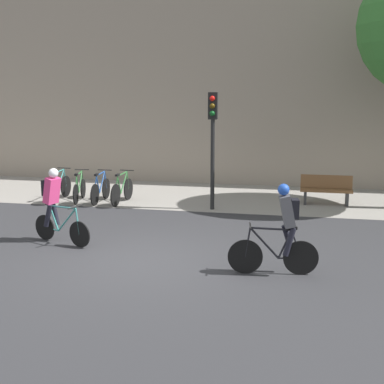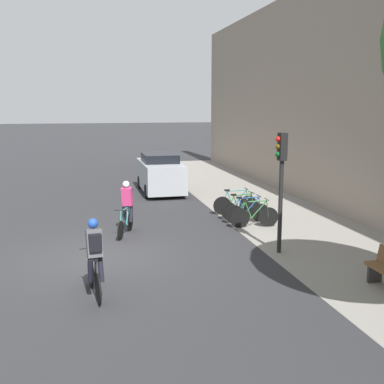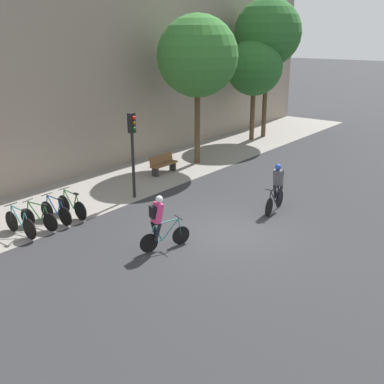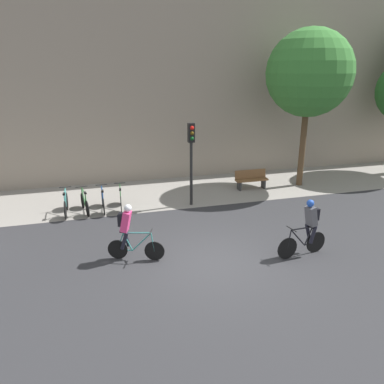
# 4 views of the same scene
# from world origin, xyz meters

# --- Properties ---
(ground) EXTENTS (200.00, 200.00, 0.00)m
(ground) POSITION_xyz_m (0.00, 0.00, 0.00)
(ground) COLOR #2B2B2D
(kerb_strip) EXTENTS (44.00, 4.50, 0.01)m
(kerb_strip) POSITION_xyz_m (0.00, 6.75, 0.00)
(kerb_strip) COLOR gray
(kerb_strip) RESTS_ON ground
(building_facade) EXTENTS (44.00, 0.60, 9.12)m
(building_facade) POSITION_xyz_m (0.00, 9.30, 4.56)
(building_facade) COLOR gray
(building_facade) RESTS_ON ground
(cyclist_pink) EXTENTS (1.61, 0.71, 1.74)m
(cyclist_pink) POSITION_xyz_m (-2.33, 0.88, 0.95)
(cyclist_pink) COLOR black
(cyclist_pink) RESTS_ON ground
(cyclist_grey) EXTENTS (1.73, 0.51, 1.78)m
(cyclist_grey) POSITION_xyz_m (2.89, -0.28, 0.95)
(cyclist_grey) COLOR black
(cyclist_grey) RESTS_ON ground
(parked_bike_0) EXTENTS (0.46, 1.74, 0.98)m
(parked_bike_0) POSITION_xyz_m (-4.27, 5.20, 0.41)
(parked_bike_0) COLOR black
(parked_bike_0) RESTS_ON ground
(parked_bike_1) EXTENTS (0.46, 1.63, 0.95)m
(parked_bike_1) POSITION_xyz_m (-3.57, 5.20, 0.39)
(parked_bike_1) COLOR black
(parked_bike_1) RESTS_ON ground
(parked_bike_2) EXTENTS (0.46, 1.66, 0.96)m
(parked_bike_2) POSITION_xyz_m (-2.87, 5.20, 0.40)
(parked_bike_2) COLOR black
(parked_bike_2) RESTS_ON ground
(parked_bike_3) EXTENTS (0.46, 1.69, 0.98)m
(parked_bike_3) POSITION_xyz_m (-2.17, 5.20, 0.40)
(parked_bike_3) COLOR black
(parked_bike_3) RESTS_ON ground
(traffic_light_pole) EXTENTS (0.26, 0.30, 3.39)m
(traffic_light_pole) POSITION_xyz_m (0.70, 4.88, 2.36)
(traffic_light_pole) COLOR black
(traffic_light_pole) RESTS_ON ground
(bench) EXTENTS (1.55, 0.44, 0.89)m
(bench) POSITION_xyz_m (4.01, 6.23, 0.47)
(bench) COLOR brown
(bench) RESTS_ON ground
(street_tree_0) EXTENTS (3.87, 3.87, 7.15)m
(street_tree_0) POSITION_xyz_m (6.52, 6.14, 5.20)
(street_tree_0) COLOR #4C3823
(street_tree_0) RESTS_ON ground
(street_tree_1) EXTENTS (3.98, 3.98, 8.24)m
(street_tree_1) POSITION_xyz_m (14.17, 6.69, 6.23)
(street_tree_1) COLOR #4C3823
(street_tree_1) RESTS_ON ground
(street_tree_2) EXTENTS (3.32, 3.32, 5.98)m
(street_tree_2) POSITION_xyz_m (12.88, 6.77, 4.30)
(street_tree_2) COLOR #4C3823
(street_tree_2) RESTS_ON ground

